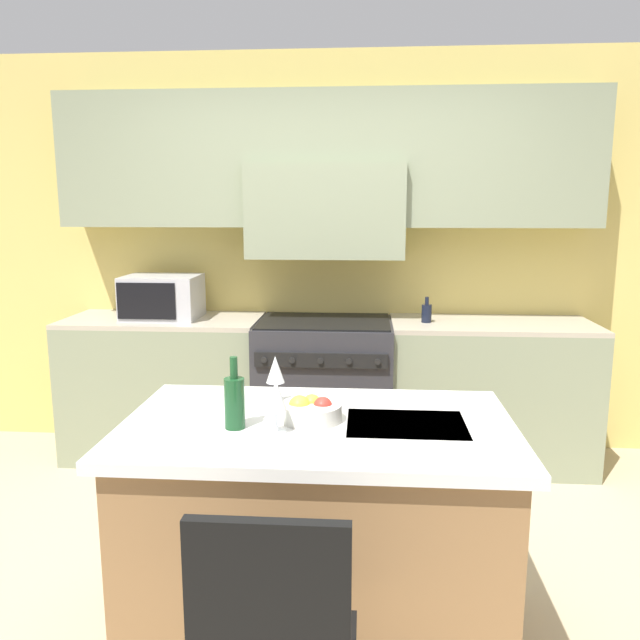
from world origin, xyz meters
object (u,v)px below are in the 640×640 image
object	(u,v)px
wine_glass_near	(276,397)
oil_bottle_on_counter	(427,313)
fruit_bowl	(311,410)
wine_bottle	(235,401)
wine_glass_far	(275,371)
microwave	(162,297)
range_stove	(324,391)

from	to	relation	value
wine_glass_near	oil_bottle_on_counter	distance (m)	2.01
fruit_bowl	oil_bottle_on_counter	size ratio (longest dim) A/B	1.40
wine_bottle	wine_glass_near	world-z (taller)	wine_bottle
wine_bottle	wine_glass_far	bearing A→B (deg)	71.43
wine_glass_far	wine_bottle	bearing A→B (deg)	-108.57
wine_bottle	wine_glass_far	xyz separation A→B (m)	(0.10, 0.31, 0.03)
wine_glass_near	wine_glass_far	size ratio (longest dim) A/B	1.00
wine_glass_near	wine_glass_far	xyz separation A→B (m)	(-0.05, 0.35, 0.00)
wine_glass_near	wine_bottle	bearing A→B (deg)	166.46
microwave	fruit_bowl	xyz separation A→B (m)	(1.14, -1.77, -0.16)
wine_glass_far	microwave	bearing A→B (deg)	122.09
fruit_bowl	microwave	bearing A→B (deg)	122.86
microwave	oil_bottle_on_counter	distance (m)	1.74
wine_bottle	wine_glass_far	distance (m)	0.33
range_stove	wine_glass_near	xyz separation A→B (m)	(-0.04, -1.89, 0.55)
wine_glass_far	oil_bottle_on_counter	xyz separation A→B (m)	(0.75, 1.53, -0.01)
oil_bottle_on_counter	fruit_bowl	bearing A→B (deg)	-108.77
oil_bottle_on_counter	wine_glass_near	bearing A→B (deg)	-110.43
wine_bottle	oil_bottle_on_counter	world-z (taller)	wine_bottle
fruit_bowl	oil_bottle_on_counter	world-z (taller)	oil_bottle_on_counter
microwave	wine_bottle	world-z (taller)	microwave
wine_glass_near	oil_bottle_on_counter	size ratio (longest dim) A/B	1.18
wine_bottle	wine_glass_near	size ratio (longest dim) A/B	1.36
range_stove	oil_bottle_on_counter	xyz separation A→B (m)	(0.66, -0.01, 0.54)
wine_bottle	wine_glass_far	size ratio (longest dim) A/B	1.36
wine_bottle	wine_glass_near	xyz separation A→B (m)	(0.16, -0.04, 0.03)
wine_glass_near	wine_glass_far	distance (m)	0.35
wine_glass_near	fruit_bowl	bearing A→B (deg)	52.29
microwave	fruit_bowl	size ratio (longest dim) A/B	2.10
range_stove	wine_glass_far	xyz separation A→B (m)	(-0.10, -1.55, 0.55)
wine_bottle	fruit_bowl	bearing A→B (deg)	21.23
range_stove	wine_glass_near	distance (m)	1.97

